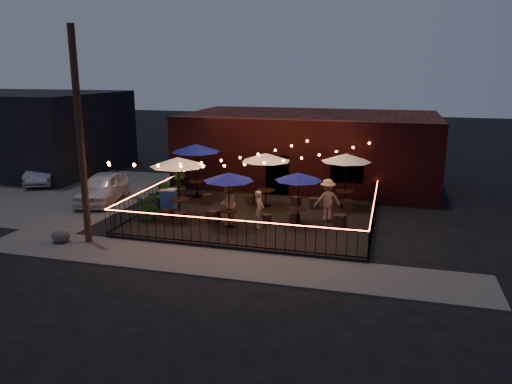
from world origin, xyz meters
TOP-DOWN VIEW (x-y plane):
  - ground at (0.00, 0.00)m, footprint 110.00×110.00m
  - patio at (0.00, 2.00)m, footprint 10.00×8.00m
  - sidewalk at (0.00, -3.25)m, footprint 18.00×2.50m
  - parking_lot at (-12.00, 4.00)m, footprint 11.00×12.00m
  - brick_building at (1.00, 9.99)m, footprint 14.00×8.00m
  - background_building at (-18.00, 9.00)m, footprint 12.00×9.00m
  - utility_pole at (-5.40, -2.60)m, footprint 0.26×0.26m
  - fence_front at (0.00, -2.00)m, footprint 10.00×0.04m
  - fence_left at (-5.00, 2.00)m, footprint 0.04×8.00m
  - fence_right at (5.00, 2.00)m, footprint 0.04×8.00m
  - festoon_lights at (-1.01, 1.70)m, footprint 10.02×8.72m
  - cafe_table_0 at (-3.21, 0.98)m, footprint 3.18×3.18m
  - cafe_table_1 at (-3.80, 4.47)m, footprint 2.93×2.93m
  - cafe_table_2 at (-0.68, 0.25)m, footprint 2.35×2.35m
  - cafe_table_3 at (-0.03, 3.74)m, footprint 2.84×2.84m
  - cafe_table_4 at (1.95, 1.39)m, footprint 2.16×2.16m
  - cafe_table_5 at (3.57, 4.52)m, footprint 2.31×2.31m
  - bistro_chair_0 at (-3.50, 0.31)m, footprint 0.44×0.44m
  - bistro_chair_1 at (-2.77, 0.13)m, footprint 0.43×0.43m
  - bistro_chair_2 at (-4.45, 3.92)m, footprint 0.48×0.48m
  - bistro_chair_3 at (-2.82, 3.32)m, footprint 0.53×0.53m
  - bistro_chair_4 at (-1.50, 0.60)m, footprint 0.54×0.54m
  - bistro_chair_5 at (0.70, 1.07)m, footprint 0.45×0.45m
  - bistro_chair_6 at (-0.83, 3.90)m, footprint 0.38×0.38m
  - bistro_chair_7 at (1.35, 4.18)m, footprint 0.46×0.46m
  - bistro_chair_8 at (1.80, 1.51)m, footprint 0.43×0.43m
  - bistro_chair_9 at (3.69, 1.47)m, footprint 0.51×0.51m
  - bistro_chair_10 at (2.25, 3.95)m, footprint 0.49×0.49m
  - bistro_chair_11 at (3.80, 4.00)m, footprint 0.49×0.49m
  - patron_a at (0.52, 0.52)m, footprint 0.40×0.58m
  - patron_b at (-0.88, 0.62)m, footprint 0.70×0.88m
  - patron_c at (3.04, 2.32)m, footprint 1.32×1.08m
  - potted_shrub_a at (-4.25, 0.20)m, footprint 1.28×1.13m
  - potted_shrub_b at (-4.60, 2.23)m, footprint 0.71×0.58m
  - potted_shrub_c at (-4.60, 4.07)m, footprint 0.77×0.77m
  - cooler at (-4.26, 2.10)m, footprint 0.76×0.59m
  - boulder at (-6.39, -2.94)m, footprint 0.94×0.84m
  - car_white at (-8.18, 2.86)m, footprint 2.62×4.55m
  - car_silver at (-13.77, 5.78)m, footprint 3.12×4.44m

SIDE VIEW (x-z plane):
  - ground at x=0.00m, z-range 0.00..0.00m
  - parking_lot at x=-12.00m, z-range 0.00..0.02m
  - sidewalk at x=0.00m, z-range 0.00..0.05m
  - patio at x=0.00m, z-range 0.00..0.15m
  - boulder at x=-6.39m, z-range 0.00..0.63m
  - bistro_chair_8 at x=1.80m, z-range 0.15..0.55m
  - bistro_chair_5 at x=0.70m, z-range 0.15..0.56m
  - bistro_chair_7 at x=1.35m, z-range 0.15..0.58m
  - bistro_chair_6 at x=-0.83m, z-range 0.15..0.58m
  - bistro_chair_2 at x=-4.45m, z-range 0.15..0.64m
  - bistro_chair_1 at x=-2.77m, z-range 0.15..0.64m
  - bistro_chair_10 at x=2.25m, z-range 0.15..0.65m
  - bistro_chair_11 at x=3.80m, z-range 0.15..0.65m
  - bistro_chair_3 at x=-2.82m, z-range 0.15..0.65m
  - bistro_chair_0 at x=-3.50m, z-range 0.15..0.66m
  - bistro_chair_4 at x=-1.50m, z-range 0.15..0.67m
  - bistro_chair_9 at x=3.69m, z-range 0.15..0.67m
  - cooler at x=-4.26m, z-range 0.16..1.09m
  - fence_front at x=0.00m, z-range 0.14..1.18m
  - fence_left at x=-5.00m, z-range 0.14..1.18m
  - fence_right at x=5.00m, z-range 0.14..1.18m
  - car_silver at x=-13.77m, z-range 0.00..1.39m
  - car_white at x=-8.18m, z-range 0.00..1.46m
  - potted_shrub_b at x=-4.60m, z-range 0.15..1.39m
  - potted_shrub_a at x=-4.25m, z-range 0.15..1.50m
  - potted_shrub_c at x=-4.60m, z-range 0.15..1.51m
  - patron_a at x=0.52m, z-range 0.15..1.69m
  - patron_b at x=-0.88m, z-range 0.15..1.92m
  - patron_c at x=3.04m, z-range 0.15..1.93m
  - brick_building at x=1.00m, z-range 0.00..4.00m
  - cafe_table_4 at x=1.95m, z-range 1.05..3.24m
  - cafe_table_2 at x=-0.68m, z-range 1.09..3.36m
  - cafe_table_3 at x=-0.03m, z-range 1.19..3.72m
  - cafe_table_5 at x=3.57m, z-range 1.20..3.75m
  - background_building at x=-18.00m, z-range 0.00..5.00m
  - festoon_lights at x=-1.01m, z-range 1.86..3.18m
  - cafe_table_0 at x=-3.21m, z-range 1.25..3.91m
  - cafe_table_1 at x=-3.80m, z-range 1.27..3.97m
  - utility_pole at x=-5.40m, z-range 0.00..8.00m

